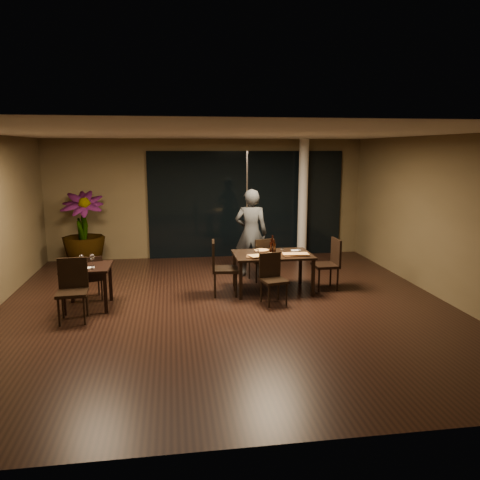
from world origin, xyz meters
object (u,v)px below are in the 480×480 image
chair_main_right (330,261)px  chair_side_near (73,286)px  chair_main_near (272,276)px  bottle_b (274,247)px  bottle_a (271,246)px  potted_plant (83,230)px  chair_side_far (91,276)px  main_table (272,257)px  diner (251,233)px  side_table (87,273)px  bottle_c (272,244)px  chair_main_left (220,265)px  chair_main_far (262,257)px

chair_main_right → chair_side_near: size_ratio=1.00×
chair_main_near → bottle_b: 0.83m
bottle_a → chair_main_near: bearing=-100.4°
potted_plant → chair_side_far: bearing=-77.6°
chair_main_near → chair_side_far: (-3.25, 0.61, -0.03)m
main_table → diner: size_ratio=0.78×
side_table → potted_plant: bearing=100.9°
main_table → bottle_c: size_ratio=4.51×
chair_side_near → bottle_c: 3.78m
chair_side_far → chair_main_left: bearing=161.2°
chair_main_near → chair_side_far: 3.31m
chair_main_right → chair_main_left: bearing=-89.2°
chair_main_left → chair_side_far: bearing=94.1°
chair_main_near → chair_side_near: bearing=174.2°
main_table → potted_plant: 4.76m
chair_main_right → bottle_c: (-1.14, 0.14, 0.35)m
side_table → bottle_b: bottle_b is taller
chair_main_far → chair_side_far: (-3.34, -0.80, -0.05)m
main_table → chair_side_far: 3.41m
diner → bottle_c: 1.04m
chair_main_near → potted_plant: potted_plant is taller
chair_side_far → potted_plant: bearing=-96.0°
bottle_b → chair_main_near: bearing=-105.3°
chair_main_far → chair_main_left: chair_main_left is taller
chair_main_right → bottle_c: 1.20m
chair_side_near → bottle_c: bottle_c is taller
side_table → diner: bearing=27.4°
side_table → bottle_b: bearing=8.7°
chair_side_far → bottle_c: 3.47m
potted_plant → main_table: bearing=-32.9°
potted_plant → chair_main_right: bearing=-26.6°
diner → bottle_a: diner is taller
chair_side_far → diner: (3.18, 1.23, 0.49)m
chair_main_far → bottle_a: (0.05, -0.64, 0.38)m
chair_main_right → side_table: bearing=-85.5°
main_table → diner: (-0.23, 1.15, 0.28)m
bottle_b → chair_main_far: bearing=98.8°
potted_plant → chair_main_near: bearing=-40.4°
chair_side_near → chair_main_near: bearing=2.9°
bottle_b → diner: bearing=103.6°
chair_main_left → bottle_b: bearing=-78.8°
chair_main_left → chair_main_right: size_ratio=1.04×
side_table → chair_side_near: bearing=-103.2°
bottle_b → chair_side_far: bearing=-178.2°
potted_plant → bottle_a: potted_plant is taller
chair_main_far → diner: (-0.16, 0.43, 0.44)m
bottle_b → bottle_c: bottle_c is taller
chair_main_near → diner: (-0.07, 1.84, 0.45)m
chair_main_far → chair_main_right: chair_main_right is taller
bottle_a → chair_side_near: bearing=-161.8°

